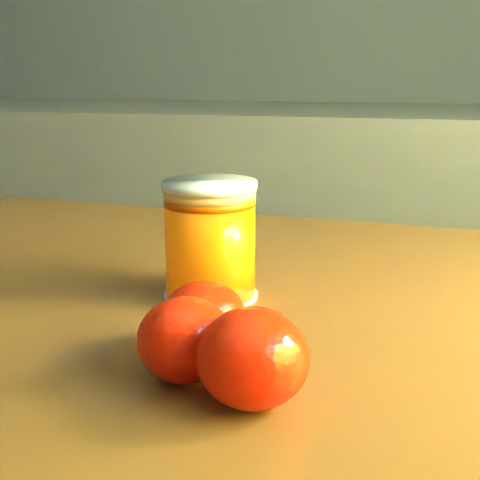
# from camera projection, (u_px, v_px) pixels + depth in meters

# --- Properties ---
(kitchen_counter) EXTENTS (3.15, 0.60, 0.90)m
(kitchen_counter) POSITION_uv_depth(u_px,v_px,m) (100.00, 261.00, 1.95)
(kitchen_counter) COLOR #525258
(kitchen_counter) RESTS_ON ground
(table) EXTENTS (1.14, 0.84, 0.81)m
(table) POSITION_uv_depth(u_px,v_px,m) (286.00, 442.00, 0.55)
(table) COLOR brown
(table) RESTS_ON ground
(juice_glass) EXTENTS (0.08, 0.08, 0.10)m
(juice_glass) POSITION_uv_depth(u_px,v_px,m) (210.00, 241.00, 0.58)
(juice_glass) COLOR #F16004
(juice_glass) RESTS_ON table
(orange_front) EXTENTS (0.08, 0.08, 0.05)m
(orange_front) POSITION_uv_depth(u_px,v_px,m) (185.00, 339.00, 0.43)
(orange_front) COLOR #F61C04
(orange_front) RESTS_ON table
(orange_back) EXTENTS (0.08, 0.08, 0.05)m
(orange_back) POSITION_uv_depth(u_px,v_px,m) (204.00, 319.00, 0.47)
(orange_back) COLOR #F61C04
(orange_back) RESTS_ON table
(orange_extra) EXTENTS (0.08, 0.08, 0.06)m
(orange_extra) POSITION_uv_depth(u_px,v_px,m) (253.00, 358.00, 0.40)
(orange_extra) COLOR #F61C04
(orange_extra) RESTS_ON table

